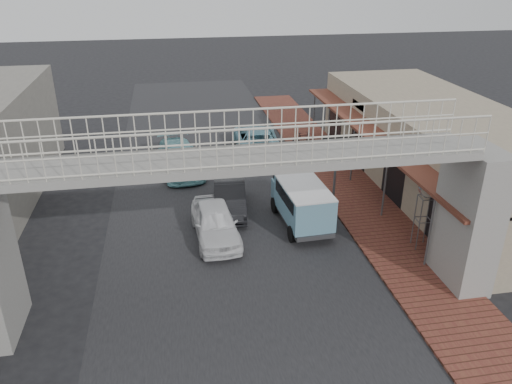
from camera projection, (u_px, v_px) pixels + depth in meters
name	position (u px, v px, depth m)	size (l,w,h in m)	color
ground	(230.00, 243.00, 20.17)	(120.00, 120.00, 0.00)	black
road_strip	(230.00, 242.00, 20.17)	(10.00, 60.00, 0.01)	black
sidewalk	(357.00, 198.00, 23.86)	(3.00, 40.00, 0.10)	brown
shophouse_row	(439.00, 147.00, 24.64)	(7.20, 18.00, 4.00)	gray
footbridge	(245.00, 219.00, 15.26)	(16.40, 2.40, 6.34)	gray
white_hatchback	(215.00, 222.00, 20.24)	(1.69, 4.20, 1.43)	white
dark_sedan	(230.00, 197.00, 22.50)	(1.39, 4.00, 1.32)	black
angkot_curb	(257.00, 139.00, 29.54)	(2.51, 5.45, 1.51)	#69A5B6
angkot_far	(180.00, 158.00, 26.77)	(2.05, 5.04, 1.46)	#66AAB1
angkot_van	(302.00, 200.00, 21.01)	(1.98, 3.99, 1.92)	black
motorcycle_near	(311.00, 151.00, 28.20)	(0.67, 1.93, 1.01)	black
motorcycle_far	(303.00, 140.00, 30.04)	(0.44, 1.55, 0.93)	black
street_clock	(428.00, 192.00, 18.74)	(0.71, 0.59, 2.85)	#59595B
arrow_sign	(356.00, 148.00, 22.09)	(2.03, 1.34, 3.36)	#59595B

